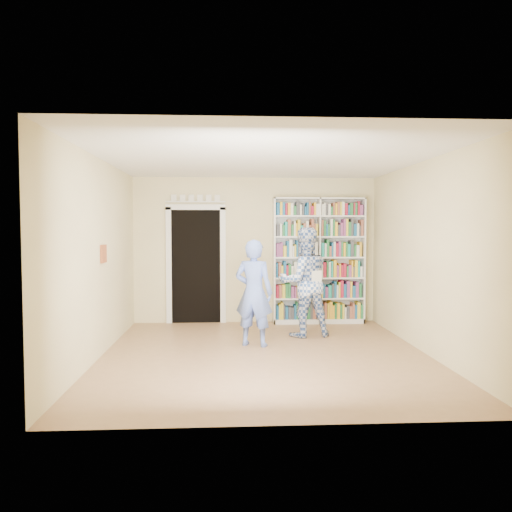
# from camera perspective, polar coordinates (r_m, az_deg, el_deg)

# --- Properties ---
(floor) EXTENTS (5.00, 5.00, 0.00)m
(floor) POSITION_cam_1_polar(r_m,az_deg,el_deg) (7.04, 1.04, -11.24)
(floor) COLOR #906846
(floor) RESTS_ON ground
(ceiling) EXTENTS (5.00, 5.00, 0.00)m
(ceiling) POSITION_cam_1_polar(r_m,az_deg,el_deg) (6.89, 1.06, 11.09)
(ceiling) COLOR white
(ceiling) RESTS_ON wall_back
(wall_back) EXTENTS (4.50, 0.00, 4.50)m
(wall_back) POSITION_cam_1_polar(r_m,az_deg,el_deg) (9.32, -0.11, 0.66)
(wall_back) COLOR beige
(wall_back) RESTS_ON floor
(wall_left) EXTENTS (0.00, 5.00, 5.00)m
(wall_left) POSITION_cam_1_polar(r_m,az_deg,el_deg) (7.03, -17.57, -0.24)
(wall_left) COLOR beige
(wall_left) RESTS_ON floor
(wall_right) EXTENTS (0.00, 5.00, 5.00)m
(wall_right) POSITION_cam_1_polar(r_m,az_deg,el_deg) (7.35, 18.82, -0.13)
(wall_right) COLOR beige
(wall_right) RESTS_ON floor
(bookshelf) EXTENTS (1.69, 0.32, 2.32)m
(bookshelf) POSITION_cam_1_polar(r_m,az_deg,el_deg) (9.32, 7.17, -0.46)
(bookshelf) COLOR white
(bookshelf) RESTS_ON floor
(doorway) EXTENTS (1.10, 0.08, 2.43)m
(doorway) POSITION_cam_1_polar(r_m,az_deg,el_deg) (9.31, -6.87, -0.41)
(doorway) COLOR black
(doorway) RESTS_ON floor
(wall_art) EXTENTS (0.03, 0.25, 0.25)m
(wall_art) POSITION_cam_1_polar(r_m,az_deg,el_deg) (7.22, -17.03, 0.24)
(wall_art) COLOR brown
(wall_art) RESTS_ON wall_left
(man_blue) EXTENTS (0.68, 0.56, 1.59)m
(man_blue) POSITION_cam_1_polar(r_m,az_deg,el_deg) (7.44, -0.25, -4.22)
(man_blue) COLOR #627EDA
(man_blue) RESTS_ON floor
(man_plaid) EXTENTS (0.96, 0.81, 1.77)m
(man_plaid) POSITION_cam_1_polar(r_m,az_deg,el_deg) (8.14, 5.54, -2.98)
(man_plaid) COLOR #33559B
(man_plaid) RESTS_ON floor
(paper_sheet) EXTENTS (0.18, 0.10, 0.28)m
(paper_sheet) POSITION_cam_1_polar(r_m,az_deg,el_deg) (7.94, 6.95, -2.69)
(paper_sheet) COLOR white
(paper_sheet) RESTS_ON man_plaid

